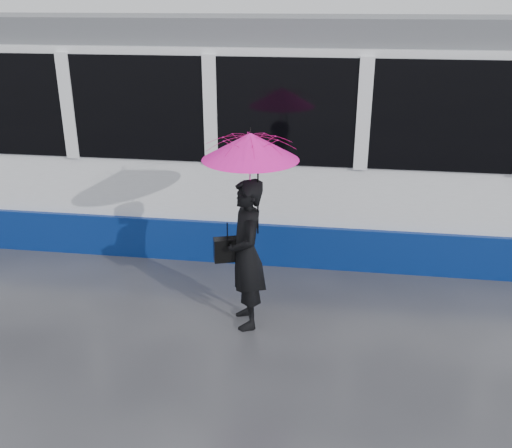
# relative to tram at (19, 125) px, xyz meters

# --- Properties ---
(ground) EXTENTS (90.00, 90.00, 0.00)m
(ground) POSITION_rel_tram_xyz_m (3.70, -2.50, -1.64)
(ground) COLOR #2B2B30
(ground) RESTS_ON ground
(rails) EXTENTS (34.00, 1.51, 0.02)m
(rails) POSITION_rel_tram_xyz_m (3.70, -0.00, -1.63)
(rails) COLOR #3F3D38
(rails) RESTS_ON ground
(tram) EXTENTS (26.00, 2.56, 3.35)m
(tram) POSITION_rel_tram_xyz_m (0.00, 0.00, 0.00)
(tram) COLOR white
(tram) RESTS_ON ground
(woman) EXTENTS (0.61, 0.75, 1.77)m
(woman) POSITION_rel_tram_xyz_m (4.24, -2.83, -0.75)
(woman) COLOR black
(woman) RESTS_ON ground
(umbrella) EXTENTS (1.32, 1.32, 1.20)m
(umbrella) POSITION_rel_tram_xyz_m (4.29, -2.83, 0.30)
(umbrella) COLOR #E1137F
(umbrella) RESTS_ON ground
(handbag) EXTENTS (0.34, 0.23, 0.45)m
(handbag) POSITION_rel_tram_xyz_m (4.02, -2.81, -0.71)
(handbag) COLOR black
(handbag) RESTS_ON ground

